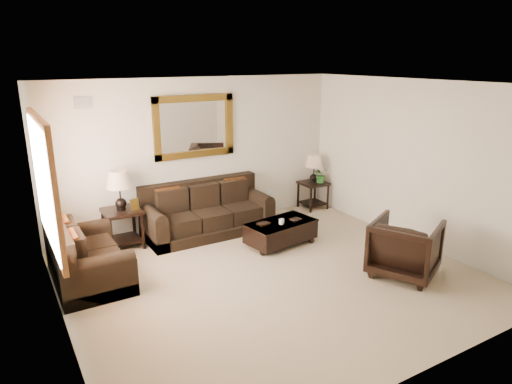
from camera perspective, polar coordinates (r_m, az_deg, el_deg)
room at (r=6.16m, az=2.13°, el=0.72°), size 5.51×5.01×2.71m
window at (r=6.09m, az=-24.80°, el=0.95°), size 0.07×1.96×1.66m
mirror at (r=8.17m, az=-7.70°, el=8.10°), size 1.50×0.06×1.10m
air_vent at (r=7.61m, az=-20.86°, el=10.38°), size 0.25×0.02×0.18m
sofa at (r=8.17m, az=-6.18°, el=-2.85°), size 2.22×0.96×0.91m
loveseat at (r=6.83m, az=-20.68°, el=-7.89°), size 0.94×1.58×0.89m
end_table_left at (r=7.66m, az=-16.58°, el=-0.70°), size 0.59×0.59×1.30m
end_table_right at (r=9.40m, az=7.23°, el=2.28°), size 0.51×0.51×1.12m
coffee_table at (r=7.65m, az=3.10°, el=-4.81°), size 1.25×0.80×0.49m
armchair at (r=6.87m, az=18.15°, el=-6.33°), size 1.13×1.15×0.90m
potted_plant at (r=9.41m, az=8.10°, el=1.96°), size 0.32×0.35×0.26m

